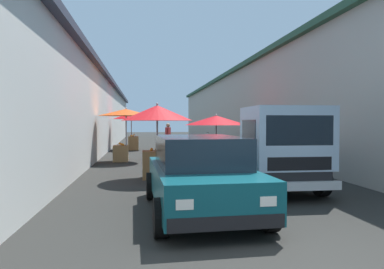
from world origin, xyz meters
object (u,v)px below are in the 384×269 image
at_px(fruit_stall_far_right, 125,120).
at_px(parked_scooter, 209,145).
at_px(delivery_truck, 275,150).
at_px(hatchback_car, 200,174).
at_px(fruit_stall_mid_lane, 216,124).
at_px(vendor_by_crates, 168,136).
at_px(plastic_stool, 171,151).
at_px(fruit_stall_near_left, 132,121).
at_px(fruit_stall_near_right, 157,121).

relative_size(fruit_stall_far_right, parked_scooter, 1.41).
bearing_deg(delivery_truck, hatchback_car, 128.79).
distance_m(fruit_stall_mid_lane, vendor_by_crates, 4.69).
xyz_separation_m(hatchback_car, parked_scooter, (13.20, -2.72, -0.29)).
bearing_deg(hatchback_car, delivery_truck, -51.21).
bearing_deg(hatchback_car, fruit_stall_mid_lane, -13.98).
bearing_deg(fruit_stall_far_right, plastic_stool, -51.81).
relative_size(fruit_stall_near_left, plastic_stool, 5.55).
distance_m(delivery_truck, vendor_by_crates, 11.66).
bearing_deg(parked_scooter, vendor_by_crates, 88.03).
bearing_deg(hatchback_car, vendor_by_crates, -1.55).
bearing_deg(plastic_stool, delivery_truck, -168.06).
relative_size(hatchback_car, parked_scooter, 2.34).
distance_m(parked_scooter, plastic_stool, 3.51).
bearing_deg(fruit_stall_near_right, fruit_stall_far_right, 13.21).
xyz_separation_m(fruit_stall_far_right, plastic_stool, (1.68, -2.14, -1.52)).
height_order(fruit_stall_mid_lane, delivery_truck, fruit_stall_mid_lane).
xyz_separation_m(fruit_stall_mid_lane, fruit_stall_near_right, (-5.05, 2.91, 0.12)).
bearing_deg(fruit_stall_far_right, fruit_stall_near_right, -166.79).
relative_size(fruit_stall_mid_lane, parked_scooter, 1.69).
relative_size(fruit_stall_far_right, delivery_truck, 0.48).
bearing_deg(fruit_stall_near_left, delivery_truck, -164.24).
xyz_separation_m(fruit_stall_near_left, fruit_stall_far_right, (-6.76, 0.08, 0.02)).
relative_size(delivery_truck, plastic_stool, 11.38).
height_order(hatchback_car, vendor_by_crates, vendor_by_crates).
relative_size(fruit_stall_far_right, fruit_stall_near_right, 1.03).
xyz_separation_m(fruit_stall_near_right, hatchback_car, (-3.99, -0.66, -1.01)).
relative_size(fruit_stall_near_right, parked_scooter, 1.37).
xyz_separation_m(fruit_stall_mid_lane, plastic_stool, (1.61, 1.94, -1.30)).
bearing_deg(plastic_stool, fruit_stall_near_right, 171.69).
bearing_deg(delivery_truck, fruit_stall_near_right, 52.03).
xyz_separation_m(fruit_stall_near_right, parked_scooter, (9.21, -3.38, -1.30)).
bearing_deg(fruit_stall_mid_lane, plastic_stool, 50.20).
height_order(fruit_stall_far_right, plastic_stool, fruit_stall_far_right).
distance_m(fruit_stall_mid_lane, hatchback_car, 9.36).
distance_m(fruit_stall_far_right, parked_scooter, 6.37).
bearing_deg(vendor_by_crates, hatchback_car, 178.45).
bearing_deg(fruit_stall_mid_lane, parked_scooter, -6.49).
xyz_separation_m(fruit_stall_mid_lane, hatchback_car, (-9.04, 2.25, -0.89)).
height_order(vendor_by_crates, plastic_stool, vendor_by_crates).
xyz_separation_m(hatchback_car, vendor_by_crates, (13.28, -0.36, 0.23)).
relative_size(hatchback_car, vendor_by_crates, 2.36).
distance_m(hatchback_car, delivery_truck, 2.83).
height_order(hatchback_car, delivery_truck, delivery_truck).
height_order(delivery_truck, parked_scooter, delivery_truck).
bearing_deg(fruit_stall_far_right, parked_scooter, -47.09).
height_order(fruit_stall_near_right, hatchback_car, fruit_stall_near_right).
distance_m(fruit_stall_near_right, hatchback_car, 4.17).
relative_size(fruit_stall_mid_lane, hatchback_car, 0.72).
height_order(fruit_stall_near_right, vendor_by_crates, fruit_stall_near_right).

